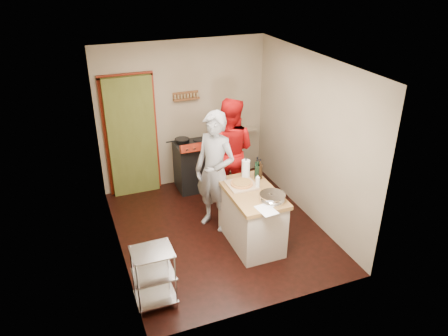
{
  "coord_description": "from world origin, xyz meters",
  "views": [
    {
      "loc": [
        -1.98,
        -5.29,
        3.89
      ],
      "look_at": [
        0.08,
        0.0,
        1.05
      ],
      "focal_mm": 35.0,
      "sensor_mm": 36.0,
      "label": 1
    }
  ],
  "objects_px": {
    "stove": "(193,165)",
    "wire_shelving": "(154,275)",
    "person_stripe": "(215,172)",
    "island": "(252,215)",
    "person_red": "(229,151)"
  },
  "relations": [
    {
      "from": "stove",
      "to": "wire_shelving",
      "type": "relative_size",
      "value": 1.26
    },
    {
      "from": "stove",
      "to": "wire_shelving",
      "type": "height_order",
      "value": "stove"
    },
    {
      "from": "stove",
      "to": "person_stripe",
      "type": "bearing_deg",
      "value": -92.31
    },
    {
      "from": "stove",
      "to": "person_stripe",
      "type": "xyz_separation_m",
      "value": [
        -0.05,
        -1.28,
        0.49
      ]
    },
    {
      "from": "stove",
      "to": "island",
      "type": "relative_size",
      "value": 0.8
    },
    {
      "from": "island",
      "to": "person_stripe",
      "type": "height_order",
      "value": "person_stripe"
    },
    {
      "from": "stove",
      "to": "island",
      "type": "bearing_deg",
      "value": -81.38
    },
    {
      "from": "wire_shelving",
      "to": "person_stripe",
      "type": "relative_size",
      "value": 0.43
    },
    {
      "from": "person_red",
      "to": "stove",
      "type": "bearing_deg",
      "value": -19.85
    },
    {
      "from": "island",
      "to": "person_red",
      "type": "relative_size",
      "value": 0.69
    },
    {
      "from": "island",
      "to": "stove",
      "type": "bearing_deg",
      "value": 98.62
    },
    {
      "from": "wire_shelving",
      "to": "stove",
      "type": "bearing_deg",
      "value": 63.15
    },
    {
      "from": "island",
      "to": "person_stripe",
      "type": "xyz_separation_m",
      "value": [
        -0.34,
        0.61,
        0.48
      ]
    },
    {
      "from": "person_stripe",
      "to": "person_red",
      "type": "height_order",
      "value": "person_stripe"
    },
    {
      "from": "stove",
      "to": "island",
      "type": "distance_m",
      "value": 1.91
    }
  ]
}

